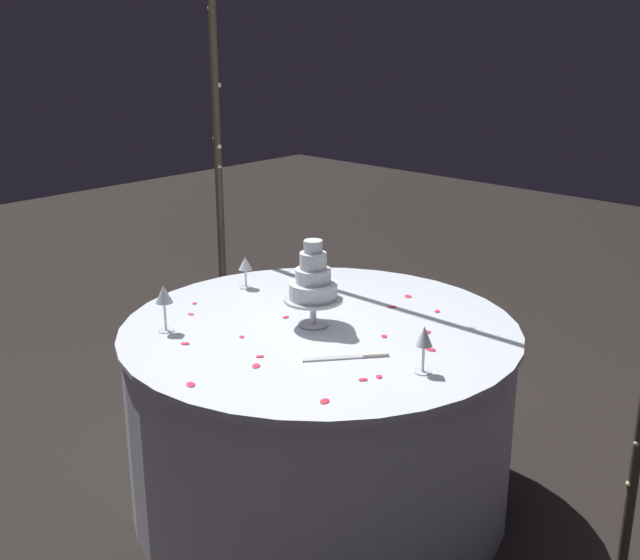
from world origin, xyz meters
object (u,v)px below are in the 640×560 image
Objects in this scene: wine_glass_1 at (424,339)px; wine_glass_2 at (164,297)px; decorative_arch at (394,145)px; cake_knife at (351,357)px; main_table at (320,414)px; wine_glass_0 at (245,265)px; tiered_cake at (313,283)px.

wine_glass_2 is (-0.90, -0.35, 0.02)m from wine_glass_1.
cake_knife is at bearing -63.70° from decorative_arch.
main_table is 0.71m from wine_glass_1.
wine_glass_2 reaches higher than main_table.
main_table is 9.28× the size of wine_glass_1.
wine_glass_0 is 0.78× the size of wine_glass_2.
decorative_arch reaches higher than cake_knife.
wine_glass_0 is 1.07m from wine_glass_1.
wine_glass_1 is 0.91× the size of wine_glass_2.
main_table is at bearing 172.15° from wine_glass_1.
wine_glass_1 is at bearing -9.99° from wine_glass_0.
wine_glass_2 is 0.71× the size of cake_knife.
cake_knife is (0.65, 0.28, -0.13)m from wine_glass_2.
main_table is at bearing 152.72° from cake_knife.
wine_glass_2 is at bearing -132.09° from main_table.
tiered_cake is 0.53m from wine_glass_0.
main_table is at bearing 26.47° from tiered_cake.
wine_glass_2 is at bearing -73.51° from wine_glass_0.
tiered_cake is 2.41× the size of wine_glass_0.
main_table is 10.89× the size of wine_glass_0.
cake_knife is (0.28, -0.14, 0.37)m from main_table.
wine_glass_2 is (-0.38, -0.42, 0.50)m from main_table.
tiered_cake is (-0.02, -0.43, -0.46)m from decorative_arch.
decorative_arch is at bearing 87.05° from tiered_cake.
tiered_cake reaches higher than wine_glass_1.
wine_glass_2 is at bearing -157.11° from cake_knife.
cake_knife is at bearing 22.89° from wine_glass_2.
decorative_arch reaches higher than wine_glass_0.
wine_glass_1 is at bearing -43.27° from decorative_arch.
tiered_cake is 0.36m from cake_knife.
wine_glass_2 reaches higher than wine_glass_1.
wine_glass_2 reaches higher than cake_knife.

